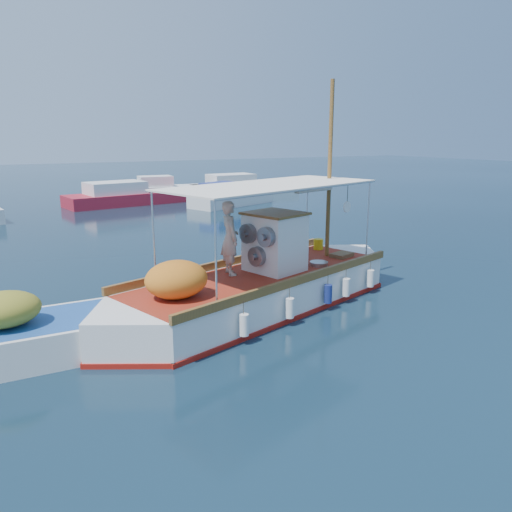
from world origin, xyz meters
TOP-DOWN VIEW (x-y plane):
  - ground at (0.00, 0.00)m, footprint 160.00×160.00m
  - fishing_caique at (-0.66, -0.17)m, footprint 10.13×4.97m
  - dinghy at (-6.12, -0.57)m, footprint 7.16×2.10m
  - bg_boat_n at (2.01, 22.83)m, footprint 9.71×4.13m
  - bg_boat_ne at (7.64, 18.87)m, footprint 6.59×4.28m
  - bg_boat_e at (11.87, 25.12)m, footprint 9.07×2.84m
  - bg_boat_far_n at (5.55, 26.06)m, footprint 6.42×2.58m

SIDE VIEW (x-z plane):
  - ground at x=0.00m, z-range 0.00..0.00m
  - dinghy at x=-6.12m, z-range -0.51..1.24m
  - bg_boat_e at x=11.87m, z-range -0.41..1.39m
  - bg_boat_ne at x=7.64m, z-range -0.41..1.39m
  - bg_boat_far_n at x=5.55m, z-range -0.41..1.39m
  - bg_boat_n at x=2.01m, z-range -0.41..1.39m
  - fishing_caique at x=-0.66m, z-range -2.65..3.80m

